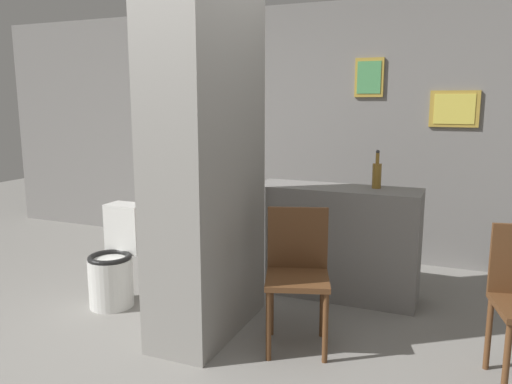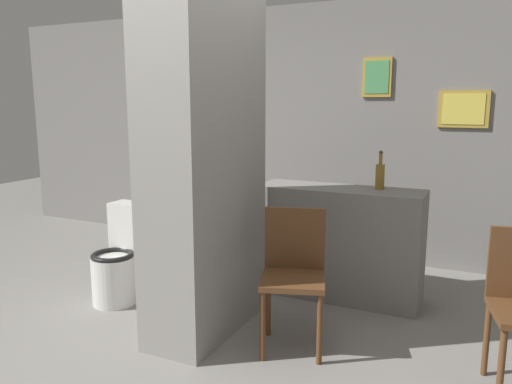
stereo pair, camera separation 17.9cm
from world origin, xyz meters
name	(u,v)px [view 1 (the left image)]	position (x,y,z in m)	size (l,w,h in m)	color
ground_plane	(174,362)	(0.00, 0.00, 0.00)	(14.00, 14.00, 0.00)	gray
wall_back	(302,131)	(0.00, 2.63, 1.30)	(8.00, 0.09, 2.60)	gray
pillar_center	(206,149)	(-0.02, 0.51, 1.30)	(0.48, 1.03, 2.60)	gray
counter_shelf	(335,241)	(0.67, 1.50, 0.46)	(1.35, 0.44, 0.93)	gray
toilet	(116,263)	(-0.93, 0.65, 0.34)	(0.35, 0.51, 0.79)	silver
chair_near_pillar	(297,269)	(0.64, 0.54, 0.52)	(0.52, 0.52, 0.92)	brown
bicycle	(227,235)	(-0.41, 1.65, 0.37)	(1.65, 0.42, 0.76)	black
bottle_tall	(377,174)	(0.97, 1.57, 1.04)	(0.07, 0.07, 0.31)	olive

